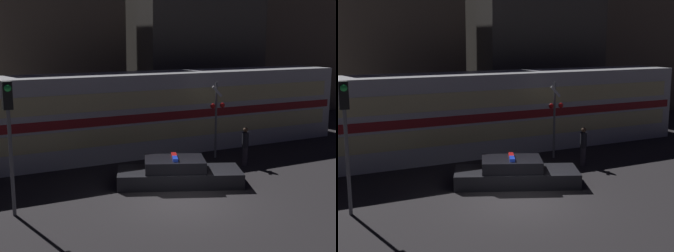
{
  "view_description": "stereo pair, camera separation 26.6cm",
  "coord_description": "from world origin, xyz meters",
  "views": [
    {
      "loc": [
        -7.8,
        -14.03,
        5.82
      ],
      "look_at": [
        1.81,
        4.72,
        1.84
      ],
      "focal_mm": 50.0,
      "sensor_mm": 36.0,
      "label": 1
    },
    {
      "loc": [
        -7.56,
        -14.15,
        5.82
      ],
      "look_at": [
        1.81,
        4.72,
        1.84
      ],
      "focal_mm": 50.0,
      "sensor_mm": 36.0,
      "label": 2
    }
  ],
  "objects": [
    {
      "name": "traffic_light_corner",
      "position": [
        -5.62,
        1.43,
        3.22
      ],
      "size": [
        0.3,
        0.46,
        4.47
      ],
      "color": "slate",
      "rests_on": "ground_plane"
    },
    {
      "name": "train",
      "position": [
        2.73,
        7.5,
        2.05
      ],
      "size": [
        21.2,
        2.83,
        4.09
      ],
      "color": "silver",
      "rests_on": "ground_plane"
    },
    {
      "name": "building_left",
      "position": [
        -1.13,
        15.91,
        5.32
      ],
      "size": [
        9.17,
        4.44,
        10.64
      ],
      "color": "brown",
      "rests_on": "ground_plane"
    },
    {
      "name": "building_center",
      "position": [
        8.55,
        14.04,
        4.17
      ],
      "size": [
        8.48,
        4.94,
        8.33
      ],
      "color": "#47423D",
      "rests_on": "ground_plane"
    },
    {
      "name": "ground_plane",
      "position": [
        0.0,
        0.0,
        0.0
      ],
      "size": [
        120.0,
        120.0,
        0.0
      ],
      "primitive_type": "plane",
      "color": "#262326"
    },
    {
      "name": "police_car",
      "position": [
        0.84,
        1.93,
        0.44
      ],
      "size": [
        5.29,
        3.69,
        1.19
      ],
      "rotation": [
        0.0,
        0.0,
        -0.41
      ],
      "color": "black",
      "rests_on": "ground_plane"
    },
    {
      "name": "building_right",
      "position": [
        18.42,
        16.88,
        5.2
      ],
      "size": [
        9.28,
        6.44,
        10.39
      ],
      "color": "brown",
      "rests_on": "ground_plane"
    },
    {
      "name": "pedestrian",
      "position": [
        4.92,
        2.99,
        0.93
      ],
      "size": [
        0.3,
        0.3,
        1.81
      ],
      "color": "#2D2833",
      "rests_on": "ground_plane"
    },
    {
      "name": "crossing_signal_near",
      "position": [
        4.51,
        4.8,
        2.23
      ],
      "size": [
        0.79,
        0.3,
        3.73
      ],
      "color": "slate",
      "rests_on": "ground_plane"
    }
  ]
}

